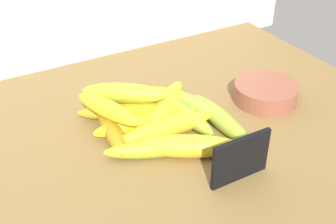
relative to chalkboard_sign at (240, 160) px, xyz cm
name	(u,v)px	position (x,y,z in cm)	size (l,w,h in cm)	color
counter_top	(142,151)	(-9.90, 16.16, -5.36)	(110.00, 76.00, 3.00)	olive
chalkboard_sign	(240,160)	(0.00, 0.00, 0.00)	(11.00, 1.80, 8.40)	black
fruit_bowl	(266,93)	(20.07, 17.01, -1.90)	(13.50, 13.50, 3.91)	#99543F
banana_0	(168,129)	(-4.71, 15.70, -1.86)	(19.31, 4.00, 4.00)	yellow
banana_1	(125,112)	(-8.99, 25.48, -2.20)	(19.03, 3.31, 3.31)	#B39920
banana_2	(149,112)	(-4.83, 22.84, -1.98)	(17.96, 3.75, 3.75)	gold
banana_3	(153,149)	(-9.74, 12.22, -2.24)	(17.13, 3.24, 3.24)	#ABB928
banana_4	(146,122)	(-7.04, 19.98, -1.94)	(20.98, 3.83, 3.83)	yellow
banana_5	(180,99)	(3.07, 24.19, -2.13)	(16.97, 3.44, 3.44)	gold
banana_6	(183,113)	(0.90, 19.14, -2.18)	(17.71, 3.36, 3.36)	#9CB831
banana_7	(110,125)	(-13.46, 22.35, -2.04)	(19.24, 3.64, 3.64)	#AF8618
banana_8	(188,146)	(-4.17, 9.26, -1.74)	(18.99, 4.23, 4.23)	yellow
banana_9	(198,106)	(4.65, 19.74, -2.05)	(16.11, 3.62, 3.62)	#91B23A
banana_10	(167,104)	(-0.67, 23.04, -1.69)	(18.63, 4.33, 4.33)	#AFC12B
banana_11	(220,119)	(6.06, 13.78, -2.04)	(19.41, 3.63, 3.63)	#9CBB36
banana_12	(108,109)	(-13.55, 22.68, 1.54)	(15.55, 3.53, 3.53)	yellow
banana_13	(124,93)	(-8.43, 26.46, 1.51)	(17.03, 4.11, 4.11)	#A9BB2D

